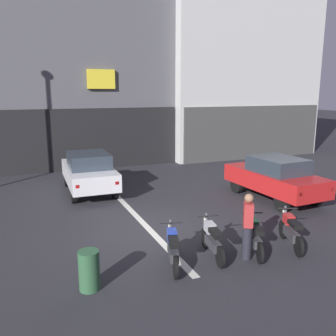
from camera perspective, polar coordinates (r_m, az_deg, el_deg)
ground_plane at (r=10.84m, az=-2.79°, el=-9.92°), size 120.00×120.00×0.00m
lane_centre_line at (r=16.35m, az=-9.96°, el=-2.47°), size 0.20×18.00×0.01m
building_far_right at (r=26.82m, az=7.63°, el=19.23°), size 9.89×9.95×14.91m
car_white_crossing_near at (r=14.93m, az=-12.48°, el=-0.48°), size 1.87×4.14×1.64m
car_red_parked_kerbside at (r=14.22m, az=16.64°, el=-1.33°), size 1.96×4.18×1.64m
car_black_down_street at (r=23.25m, az=-10.98°, el=4.02°), size 2.10×4.24×1.64m
motorcycle_blue_row_leftmost at (r=8.64m, az=0.75°, el=-12.56°), size 0.65×1.62×0.98m
motorcycle_silver_row_left_mid at (r=9.16m, az=7.03°, el=-11.17°), size 0.55×1.66×0.98m
motorcycle_green_row_centre at (r=9.56m, az=13.55°, el=-10.40°), size 0.73×1.58×0.98m
motorcycle_red_row_right_mid at (r=10.17m, az=18.92°, el=-9.34°), size 0.72×1.59×0.98m
person_by_motorcycles at (r=9.03m, az=12.55°, el=-8.99°), size 0.37×0.42×1.67m
trash_bin at (r=7.90m, az=-12.42°, el=-15.60°), size 0.44×0.44×0.85m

